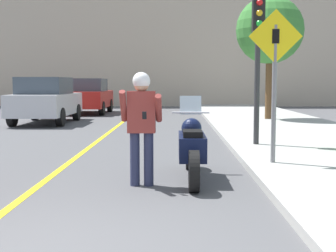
{
  "coord_description": "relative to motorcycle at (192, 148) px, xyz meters",
  "views": [
    {
      "loc": [
        1.39,
        -3.74,
        1.5
      ],
      "look_at": [
        1.27,
        3.61,
        0.81
      ],
      "focal_mm": 50.0,
      "sensor_mm": 36.0,
      "label": 1
    }
  ],
  "objects": [
    {
      "name": "road_center_line",
      "position": [
        -2.24,
        2.57,
        -0.49
      ],
      "size": [
        0.12,
        36.0,
        0.01
      ],
      "color": "yellow",
      "rests_on": "ground"
    },
    {
      "name": "building_backdrop",
      "position": [
        -1.64,
        22.57,
        4.17
      ],
      "size": [
        28.0,
        1.2,
        9.33
      ],
      "color": "#B2A38E",
      "rests_on": "ground"
    },
    {
      "name": "motorcycle",
      "position": [
        0.0,
        0.0,
        0.0
      ],
      "size": [
        0.62,
        2.3,
        1.27
      ],
      "color": "black",
      "rests_on": "ground"
    },
    {
      "name": "person_biker",
      "position": [
        -0.74,
        -0.48,
        0.51
      ],
      "size": [
        0.59,
        0.46,
        1.65
      ],
      "color": "#282D4C",
      "rests_on": "ground"
    },
    {
      "name": "crossing_sign",
      "position": [
        1.43,
        0.84,
        1.2
      ],
      "size": [
        0.91,
        0.08,
        2.6
      ],
      "color": "slate",
      "rests_on": "sidewalk_curb"
    },
    {
      "name": "traffic_light",
      "position": [
        1.55,
        3.23,
        1.91
      ],
      "size": [
        0.26,
        0.3,
        3.25
      ],
      "color": "#2D2D30",
      "rests_on": "sidewalk_curb"
    },
    {
      "name": "street_tree",
      "position": [
        3.26,
        10.53,
        2.93
      ],
      "size": [
        2.51,
        2.51,
        4.57
      ],
      "color": "brown",
      "rests_on": "sidewalk_curb"
    },
    {
      "name": "parked_car_silver",
      "position": [
        -4.99,
        9.89,
        0.36
      ],
      "size": [
        1.88,
        4.2,
        1.68
      ],
      "color": "black",
      "rests_on": "ground"
    },
    {
      "name": "parked_car_red",
      "position": [
        -4.41,
        15.2,
        0.36
      ],
      "size": [
        1.88,
        4.2,
        1.68
      ],
      "color": "black",
      "rests_on": "ground"
    }
  ]
}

